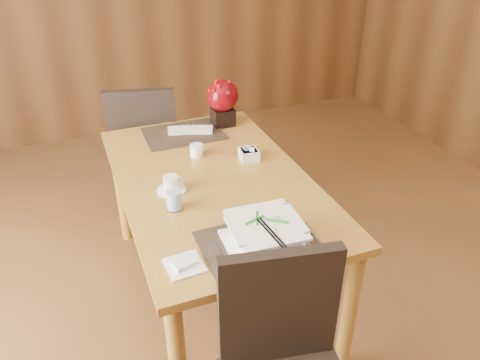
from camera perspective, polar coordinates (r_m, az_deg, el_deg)
name	(u,v)px	position (r m, az deg, el deg)	size (l,w,h in m)	color
dining_table	(214,195)	(2.36, -3.17, -1.83)	(0.90, 1.50, 0.75)	#A9792F
placemat_near	(258,243)	(1.88, 2.17, -7.69)	(0.45, 0.33, 0.01)	black
placemat_far	(184,134)	(2.77, -6.89, 5.65)	(0.45, 0.33, 0.01)	black
soup_setting	(266,236)	(1.82, 3.15, -6.84)	(0.32, 0.32, 0.12)	white
coffee_cup	(171,185)	(2.21, -8.38, -0.59)	(0.14, 0.14, 0.08)	white
water_glass	(173,193)	(2.05, -8.13, -1.61)	(0.07, 0.07, 0.16)	white
creamer_jug	(197,150)	(2.50, -5.32, 3.61)	(0.09, 0.09, 0.07)	white
sugar_caddy	(249,154)	(2.46, 1.09, 3.13)	(0.09, 0.09, 0.06)	white
berry_decor	(222,100)	(2.82, -2.16, 9.72)	(0.19, 0.19, 0.28)	black
napkins_far	(192,130)	(2.78, -5.88, 6.10)	(0.26, 0.09, 0.02)	white
bread_plate	(185,265)	(1.78, -6.76, -10.29)	(0.14, 0.14, 0.01)	white
far_chair	(146,144)	(3.17, -11.43, 4.27)	(0.54, 0.54, 0.96)	black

